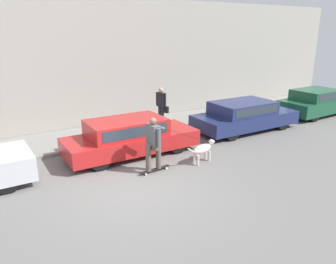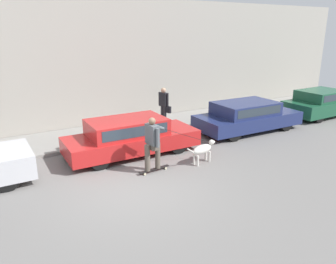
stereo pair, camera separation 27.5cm
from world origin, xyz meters
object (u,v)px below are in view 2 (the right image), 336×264
parked_car_1 (131,137)px  dog (203,150)px  parked_car_2 (247,116)px  pedestrian_with_bag (164,104)px  parked_car_3 (322,103)px  skateboarder (153,142)px

parked_car_1 → dog: 2.45m
parked_car_1 → dog: parked_car_1 is taller
parked_car_2 → pedestrian_with_bag: 3.49m
parked_car_3 → parked_car_1: bearing=179.5°
parked_car_3 → parked_car_2: bearing=179.5°
parked_car_3 → dog: bearing=-168.2°
parked_car_1 → parked_car_3: parked_car_3 is taller
parked_car_2 → dog: bearing=-151.3°
parked_car_3 → pedestrian_with_bag: size_ratio=2.51×
parked_car_2 → parked_car_3: 4.84m
dog → parked_car_2: bearing=15.1°
parked_car_1 → parked_car_2: size_ratio=0.99×
dog → skateboarder: 1.74m
parked_car_2 → skateboarder: 5.53m
parked_car_2 → skateboarder: skateboarder is taller
parked_car_1 → pedestrian_with_bag: 3.46m
skateboarder → pedestrian_with_bag: bearing=52.2°
skateboarder → parked_car_2: bearing=13.6°
dog → skateboarder: bearing=161.9°
skateboarder → pedestrian_with_bag: 4.73m
parked_car_1 → parked_car_2: 5.22m
parked_car_3 → pedestrian_with_bag: pedestrian_with_bag is taller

